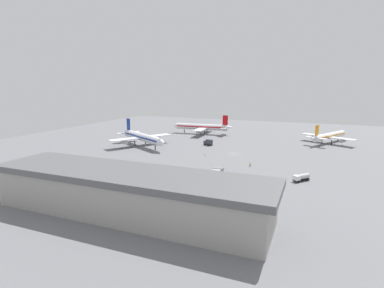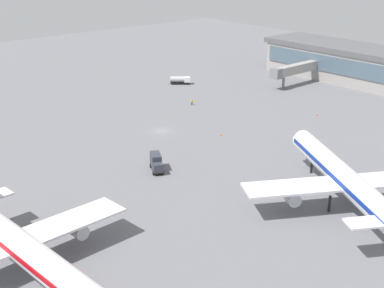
{
  "view_description": "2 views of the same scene",
  "coord_description": "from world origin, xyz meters",
  "px_view_note": "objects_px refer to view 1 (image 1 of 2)",
  "views": [
    {
      "loc": [
        35.45,
        -139.78,
        32.67
      ],
      "look_at": [
        -17.37,
        -11.43,
        5.67
      ],
      "focal_mm": 28.19,
      "sensor_mm": 36.0,
      "label": 1
    },
    {
      "loc": [
        -101.04,
        76.88,
        43.72
      ],
      "look_at": [
        -17.81,
        5.57,
        2.94
      ],
      "focal_mm": 51.81,
      "sensor_mm": 36.0,
      "label": 2
    }
  ],
  "objects_px": {
    "airplane_distant": "(202,127)",
    "safety_cone_far_side": "(97,163)",
    "airplane_taxiing": "(329,136)",
    "safety_cone_near_gate": "(205,155)",
    "fuel_truck": "(301,177)",
    "safety_cone_mid_apron": "(167,170)",
    "airplane_at_gate": "(142,137)",
    "ground_crew_worker": "(250,164)",
    "catering_truck": "(208,142)"
  },
  "relations": [
    {
      "from": "airplane_distant",
      "to": "airplane_at_gate",
      "type": "bearing_deg",
      "value": 69.75
    },
    {
      "from": "airplane_at_gate",
      "to": "airplane_taxiing",
      "type": "height_order",
      "value": "airplane_at_gate"
    },
    {
      "from": "fuel_truck",
      "to": "ground_crew_worker",
      "type": "xyz_separation_m",
      "value": [
        -20.46,
        12.6,
        -0.54
      ]
    },
    {
      "from": "catering_truck",
      "to": "safety_cone_far_side",
      "type": "relative_size",
      "value": 9.72
    },
    {
      "from": "fuel_truck",
      "to": "catering_truck",
      "type": "bearing_deg",
      "value": -92.28
    },
    {
      "from": "safety_cone_far_side",
      "to": "airplane_taxiing",
      "type": "bearing_deg",
      "value": 43.8
    },
    {
      "from": "safety_cone_mid_apron",
      "to": "airplane_taxiing",
      "type": "bearing_deg",
      "value": 55.22
    },
    {
      "from": "safety_cone_near_gate",
      "to": "airplane_taxiing",
      "type": "bearing_deg",
      "value": 45.58
    },
    {
      "from": "catering_truck",
      "to": "safety_cone_near_gate",
      "type": "distance_m",
      "value": 25.04
    },
    {
      "from": "airplane_distant",
      "to": "safety_cone_far_side",
      "type": "bearing_deg",
      "value": 78.37
    },
    {
      "from": "airplane_distant",
      "to": "ground_crew_worker",
      "type": "height_order",
      "value": "airplane_distant"
    },
    {
      "from": "catering_truck",
      "to": "ground_crew_worker",
      "type": "bearing_deg",
      "value": 159.09
    },
    {
      "from": "fuel_truck",
      "to": "catering_truck",
      "type": "distance_m",
      "value": 70.3
    },
    {
      "from": "catering_truck",
      "to": "safety_cone_near_gate",
      "type": "relative_size",
      "value": 9.72
    },
    {
      "from": "safety_cone_near_gate",
      "to": "safety_cone_far_side",
      "type": "relative_size",
      "value": 1.0
    },
    {
      "from": "airplane_at_gate",
      "to": "safety_cone_near_gate",
      "type": "xyz_separation_m",
      "value": [
        39.57,
        -8.41,
        -4.69
      ]
    },
    {
      "from": "airplane_taxiing",
      "to": "safety_cone_near_gate",
      "type": "height_order",
      "value": "airplane_taxiing"
    },
    {
      "from": "airplane_at_gate",
      "to": "airplane_distant",
      "type": "bearing_deg",
      "value": 103.3
    },
    {
      "from": "airplane_distant",
      "to": "safety_cone_mid_apron",
      "type": "relative_size",
      "value": 72.4
    },
    {
      "from": "safety_cone_near_gate",
      "to": "catering_truck",
      "type": "bearing_deg",
      "value": 105.5
    },
    {
      "from": "airplane_distant",
      "to": "safety_cone_mid_apron",
      "type": "xyz_separation_m",
      "value": [
        19.05,
        -90.67,
        -4.5
      ]
    },
    {
      "from": "catering_truck",
      "to": "airplane_at_gate",
      "type": "bearing_deg",
      "value": 53.86
    },
    {
      "from": "catering_truck",
      "to": "ground_crew_worker",
      "type": "height_order",
      "value": "catering_truck"
    },
    {
      "from": "airplane_taxiing",
      "to": "ground_crew_worker",
      "type": "relative_size",
      "value": 20.97
    },
    {
      "from": "catering_truck",
      "to": "ground_crew_worker",
      "type": "relative_size",
      "value": 3.49
    },
    {
      "from": "airplane_at_gate",
      "to": "ground_crew_worker",
      "type": "xyz_separation_m",
      "value": [
        63.56,
        -19.94,
        -4.14
      ]
    },
    {
      "from": "airplane_at_gate",
      "to": "safety_cone_far_side",
      "type": "height_order",
      "value": "airplane_at_gate"
    },
    {
      "from": "airplane_at_gate",
      "to": "ground_crew_worker",
      "type": "bearing_deg",
      "value": 12.66
    },
    {
      "from": "safety_cone_mid_apron",
      "to": "safety_cone_near_gate",
      "type": "bearing_deg",
      "value": 80.96
    },
    {
      "from": "airplane_taxiing",
      "to": "safety_cone_mid_apron",
      "type": "relative_size",
      "value": 58.37
    },
    {
      "from": "airplane_taxiing",
      "to": "catering_truck",
      "type": "distance_m",
      "value": 70.04
    },
    {
      "from": "safety_cone_near_gate",
      "to": "airplane_distant",
      "type": "bearing_deg",
      "value": 111.5
    },
    {
      "from": "airplane_taxiing",
      "to": "fuel_truck",
      "type": "height_order",
      "value": "airplane_taxiing"
    },
    {
      "from": "fuel_truck",
      "to": "safety_cone_far_side",
      "type": "bearing_deg",
      "value": -43.3
    },
    {
      "from": "ground_crew_worker",
      "to": "safety_cone_near_gate",
      "type": "relative_size",
      "value": 2.78
    },
    {
      "from": "ground_crew_worker",
      "to": "safety_cone_near_gate",
      "type": "distance_m",
      "value": 26.63
    },
    {
      "from": "airplane_distant",
      "to": "catering_truck",
      "type": "height_order",
      "value": "airplane_distant"
    },
    {
      "from": "airplane_taxiing",
      "to": "safety_cone_near_gate",
      "type": "distance_m",
      "value": 79.19
    },
    {
      "from": "airplane_taxiing",
      "to": "safety_cone_mid_apron",
      "type": "height_order",
      "value": "airplane_taxiing"
    },
    {
      "from": "fuel_truck",
      "to": "ground_crew_worker",
      "type": "height_order",
      "value": "fuel_truck"
    },
    {
      "from": "airplane_taxiing",
      "to": "catering_truck",
      "type": "bearing_deg",
      "value": 145.92
    },
    {
      "from": "safety_cone_near_gate",
      "to": "safety_cone_far_side",
      "type": "height_order",
      "value": "same"
    },
    {
      "from": "fuel_truck",
      "to": "safety_cone_mid_apron",
      "type": "bearing_deg",
      "value": -42.03
    },
    {
      "from": "catering_truck",
      "to": "safety_cone_near_gate",
      "type": "height_order",
      "value": "catering_truck"
    },
    {
      "from": "catering_truck",
      "to": "safety_cone_far_side",
      "type": "height_order",
      "value": "catering_truck"
    },
    {
      "from": "airplane_distant",
      "to": "catering_truck",
      "type": "xyz_separation_m",
      "value": [
        17.16,
        -36.45,
        -3.11
      ]
    },
    {
      "from": "airplane_distant",
      "to": "safety_cone_mid_apron",
      "type": "distance_m",
      "value": 92.76
    },
    {
      "from": "ground_crew_worker",
      "to": "airplane_at_gate",
      "type": "bearing_deg",
      "value": 26.98
    },
    {
      "from": "airplane_at_gate",
      "to": "airplane_distant",
      "type": "relative_size",
      "value": 0.94
    },
    {
      "from": "airplane_taxiing",
      "to": "safety_cone_near_gate",
      "type": "bearing_deg",
      "value": 163.93
    }
  ]
}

